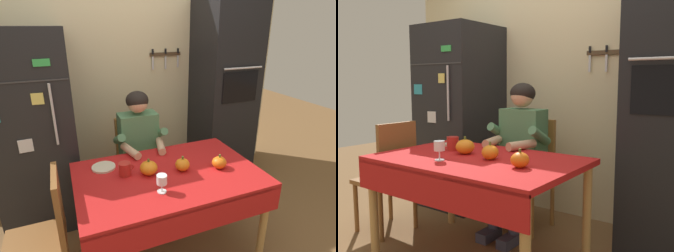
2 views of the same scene
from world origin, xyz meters
TOP-DOWN VIEW (x-y plane):
  - back_wall_assembly at (0.05, 1.35)m, footprint 3.70×0.13m
  - refrigerator at (-0.95, 0.96)m, footprint 0.68×0.71m
  - wall_oven at (1.05, 1.00)m, footprint 0.60×0.64m
  - dining_table at (0.00, 0.08)m, footprint 1.40×0.90m
  - chair_behind_person at (-0.05, 0.87)m, footprint 0.40×0.40m
  - seated_person at (-0.05, 0.68)m, footprint 0.47×0.55m
  - chair_left_side at (-0.90, 0.05)m, footprint 0.40×0.40m
  - coffee_mug at (-0.32, 0.19)m, footprint 0.12×0.09m
  - wine_glass at (-0.14, -0.12)m, footprint 0.07×0.07m
  - pumpkin_large at (0.12, 0.09)m, footprint 0.11×0.11m
  - pumpkin_medium at (0.40, 0.02)m, footprint 0.11×0.11m
  - pumpkin_small at (-0.15, 0.14)m, footprint 0.13×0.13m
  - serving_tray at (-0.45, 0.36)m, footprint 0.19×0.19m

SIDE VIEW (x-z plane):
  - chair_behind_person at x=-0.05m, z-range 0.05..0.98m
  - chair_left_side at x=-0.90m, z-range 0.05..0.98m
  - dining_table at x=0.00m, z-range 0.29..1.03m
  - seated_person at x=-0.05m, z-range 0.11..1.36m
  - serving_tray at x=-0.45m, z-range 0.74..0.76m
  - pumpkin_medium at x=0.40m, z-range 0.73..0.85m
  - pumpkin_large at x=0.12m, z-range 0.73..0.85m
  - coffee_mug at x=-0.32m, z-range 0.74..0.84m
  - pumpkin_small at x=-0.15m, z-range 0.73..0.86m
  - wine_glass at x=-0.14m, z-range 0.77..0.90m
  - refrigerator at x=-0.95m, z-range 0.00..1.80m
  - wall_oven at x=1.05m, z-range 0.00..2.10m
  - back_wall_assembly at x=0.05m, z-range 0.00..2.60m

